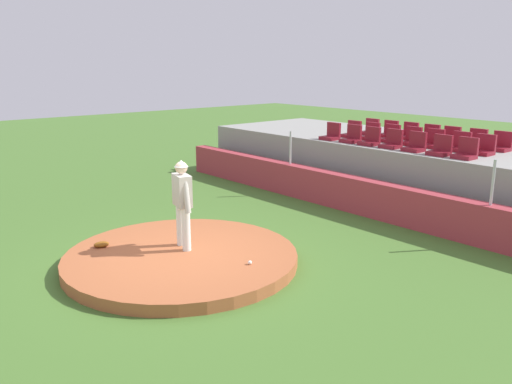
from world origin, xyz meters
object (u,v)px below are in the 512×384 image
at_px(stadium_chair_11, 434,142).
at_px(stadium_chair_16, 409,134).
at_px(stadium_chair_15, 389,132).
at_px(stadium_chair_20, 501,145).
at_px(stadium_chair_7, 352,132).
at_px(stadium_chair_13, 484,148).
at_px(stadium_chair_4, 415,145).
at_px(stadium_chair_17, 430,136).
at_px(stadium_chair_1, 352,137).
at_px(stadium_chair_3, 392,142).
at_px(stadium_chair_0, 331,134).
at_px(baseball, 250,263).
at_px(stadium_chair_9, 390,136).
at_px(pitcher, 182,198).
at_px(fielding_glove, 101,244).
at_px(stadium_chair_5, 441,149).
at_px(stadium_chair_12, 460,145).
at_px(stadium_chair_8, 371,134).
at_px(stadium_chair_14, 370,130).
at_px(stadium_chair_10, 412,139).
at_px(stadium_chair_2, 370,139).
at_px(stadium_chair_19, 476,142).
at_px(stadium_chair_6, 466,152).
at_px(stadium_chair_18, 450,139).

relative_size(stadium_chair_11, stadium_chair_16, 1.00).
xyz_separation_m(stadium_chair_15, stadium_chair_20, (3.46, -0.02, 0.00)).
distance_m(stadium_chair_7, stadium_chair_13, 4.16).
distance_m(stadium_chair_4, stadium_chair_17, 1.88).
bearing_deg(stadium_chair_1, stadium_chair_3, -179.28).
bearing_deg(stadium_chair_4, stadium_chair_0, 1.09).
distance_m(baseball, stadium_chair_9, 7.44).
relative_size(pitcher, fielding_glove, 5.87).
relative_size(stadium_chair_5, stadium_chair_12, 1.00).
xyz_separation_m(baseball, fielding_glove, (-2.62, -1.65, 0.02)).
height_order(stadium_chair_8, stadium_chair_20, same).
bearing_deg(pitcher, stadium_chair_14, 117.02).
bearing_deg(stadium_chair_10, stadium_chair_7, 0.52).
distance_m(stadium_chair_2, stadium_chair_13, 2.93).
relative_size(pitcher, stadium_chair_1, 3.52).
xyz_separation_m(stadium_chair_8, stadium_chair_11, (2.08, 0.01, 0.00)).
xyz_separation_m(stadium_chair_3, stadium_chair_19, (1.43, 1.78, 0.00)).
height_order(stadium_chair_5, stadium_chair_19, same).
bearing_deg(stadium_chair_4, stadium_chair_14, -32.48).
relative_size(stadium_chair_12, stadium_chair_15, 1.00).
height_order(stadium_chair_13, stadium_chair_14, same).
height_order(stadium_chair_1, stadium_chair_6, same).
height_order(stadium_chair_8, stadium_chair_17, same).
distance_m(stadium_chair_4, stadium_chair_8, 2.26).
bearing_deg(stadium_chair_11, stadium_chair_5, 128.79).
bearing_deg(stadium_chair_14, fielding_glove, 94.79).
bearing_deg(stadium_chair_18, stadium_chair_17, -1.25).
bearing_deg(stadium_chair_6, stadium_chair_2, 0.39).
bearing_deg(stadium_chair_20, stadium_chair_6, 89.34).
xyz_separation_m(pitcher, stadium_chair_16, (-0.49, 8.32, 0.48)).
bearing_deg(pitcher, stadium_chair_12, 91.77).
relative_size(stadium_chair_3, stadium_chair_18, 1.00).
distance_m(baseball, stadium_chair_13, 7.14).
xyz_separation_m(pitcher, stadium_chair_7, (-1.86, 7.37, 0.48)).
bearing_deg(stadium_chair_11, stadium_chair_18, -89.13).
height_order(stadium_chair_1, stadium_chair_18, same).
height_order(stadium_chair_3, stadium_chair_17, same).
relative_size(stadium_chair_1, stadium_chair_11, 1.00).
height_order(stadium_chair_0, stadium_chair_10, same).
height_order(baseball, stadium_chair_1, stadium_chair_1).
xyz_separation_m(fielding_glove, stadium_chair_7, (-0.77, 8.60, 1.44)).
distance_m(stadium_chair_2, stadium_chair_12, 2.33).
bearing_deg(fielding_glove, stadium_chair_20, 175.95).
distance_m(stadium_chair_5, stadium_chair_9, 2.34).
xyz_separation_m(stadium_chair_1, stadium_chair_5, (2.81, -0.03, 0.00)).
bearing_deg(stadium_chair_13, stadium_chair_10, -0.41).
height_order(stadium_chair_5, stadium_chair_18, same).
bearing_deg(stadium_chair_3, stadium_chair_12, -148.51).
distance_m(stadium_chair_9, stadium_chair_14, 1.63).
xyz_separation_m(stadium_chair_12, stadium_chair_18, (-0.75, 0.86, 0.00)).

